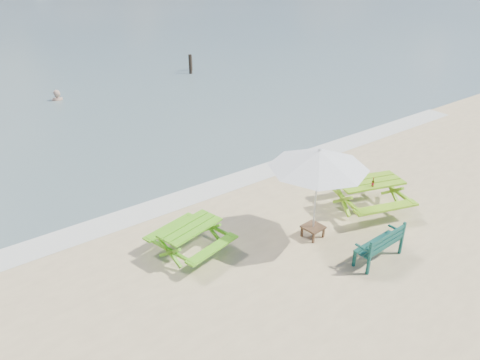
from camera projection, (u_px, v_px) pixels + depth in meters
foam_strip at (223, 185)px, 13.63m from camera, size 22.00×0.90×0.01m
picnic_table_left at (191, 240)px, 10.54m from camera, size 1.78×1.90×0.69m
picnic_table_right at (368, 195)px, 12.27m from camera, size 2.23×2.35×0.82m
park_bench at (378, 250)px, 10.34m from camera, size 1.29×0.49×0.78m
side_table at (313, 231)px, 11.18m from camera, size 0.48×0.48×0.30m
patio_umbrella at (319, 159)px, 10.33m from camera, size 2.42×2.42×2.25m
beer_bottle at (373, 184)px, 11.77m from camera, size 0.06×0.06×0.24m
swimmer at (59, 109)px, 21.17m from camera, size 0.73×0.59×1.75m
mooring_pilings at (191, 65)px, 25.34m from camera, size 0.56×0.76×1.23m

